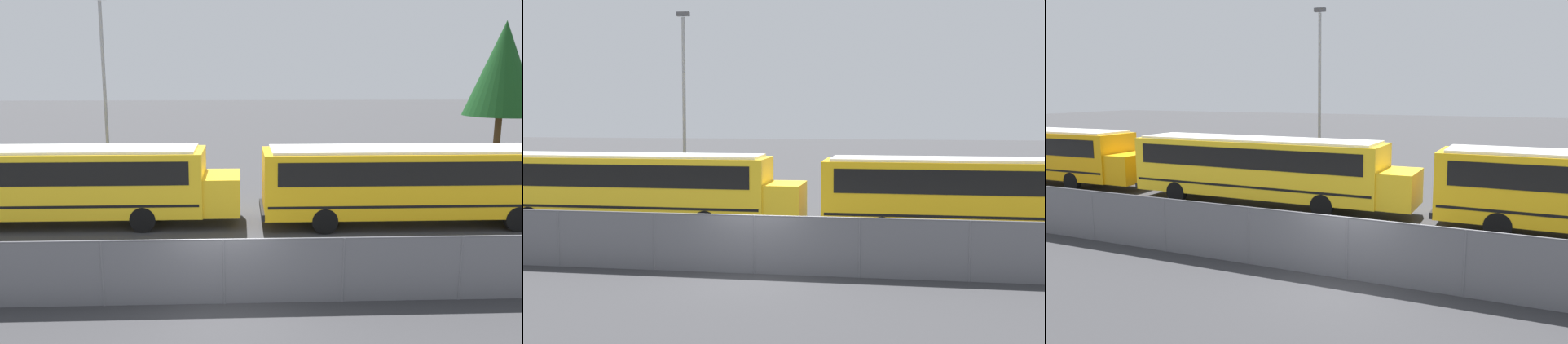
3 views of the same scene
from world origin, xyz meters
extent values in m
plane|color=#38383A|center=(0.00, 0.00, 0.00)|extent=(200.00, 200.00, 0.00)
cube|color=#9EA0A5|center=(0.00, 0.00, 0.86)|extent=(67.24, 0.03, 1.72)
cube|color=slate|center=(0.00, -0.01, 0.86)|extent=(67.24, 0.01, 1.72)
cylinder|color=slate|center=(0.00, 0.00, 1.72)|extent=(67.24, 0.05, 0.05)
cylinder|color=slate|center=(-9.17, 0.00, 0.86)|extent=(0.07, 0.07, 1.72)
cylinder|color=slate|center=(-6.11, 0.00, 0.86)|extent=(0.07, 0.07, 1.72)
cylinder|color=slate|center=(-3.06, 0.00, 0.86)|extent=(0.07, 0.07, 1.72)
cylinder|color=slate|center=(0.00, 0.00, 0.86)|extent=(0.07, 0.07, 1.72)
cylinder|color=slate|center=(3.06, 0.00, 0.86)|extent=(0.07, 0.07, 1.72)
cube|color=orange|center=(-14.24, 7.38, 1.21)|extent=(1.40, 2.33, 1.46)
cylinder|color=black|center=(-17.16, 8.52, 0.48)|extent=(0.96, 0.28, 0.96)
cylinder|color=black|center=(-17.16, 6.24, 0.48)|extent=(0.96, 0.28, 0.96)
cube|color=yellow|center=(-6.82, 7.27, 1.70)|extent=(11.68, 2.53, 2.44)
cube|color=black|center=(-6.82, 7.27, 2.24)|extent=(10.74, 2.57, 0.88)
cube|color=black|center=(-6.82, 7.27, 1.02)|extent=(11.44, 2.56, 0.10)
cube|color=yellow|center=(-0.28, 7.27, 1.21)|extent=(1.40, 2.33, 1.46)
cube|color=black|center=(-12.71, 7.27, 0.63)|extent=(0.12, 2.53, 0.24)
cube|color=silver|center=(-6.82, 7.27, 2.97)|extent=(11.09, 2.27, 0.10)
cylinder|color=black|center=(-3.20, 8.42, 0.48)|extent=(0.96, 0.28, 0.96)
cylinder|color=black|center=(-3.20, 6.13, 0.48)|extent=(0.96, 0.28, 0.96)
cylinder|color=black|center=(-10.44, 8.42, 0.48)|extent=(0.96, 0.28, 0.96)
cylinder|color=black|center=(-10.44, 6.13, 0.48)|extent=(0.96, 0.28, 0.96)
cube|color=black|center=(1.25, 6.82, 0.63)|extent=(0.12, 2.53, 0.24)
cylinder|color=black|center=(3.52, 7.96, 0.48)|extent=(0.96, 0.28, 0.96)
cylinder|color=black|center=(3.52, 5.68, 0.48)|extent=(0.96, 0.28, 0.96)
cylinder|color=gray|center=(-6.13, 12.99, 4.58)|extent=(0.16, 0.16, 9.16)
cube|color=#47474C|center=(-6.13, 12.99, 9.31)|extent=(0.60, 0.24, 0.20)
camera|label=1|loc=(0.45, -12.21, 5.83)|focal=35.00mm
camera|label=2|loc=(4.29, -20.48, 4.77)|focal=50.00mm
camera|label=3|loc=(4.31, -12.56, 5.04)|focal=35.00mm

